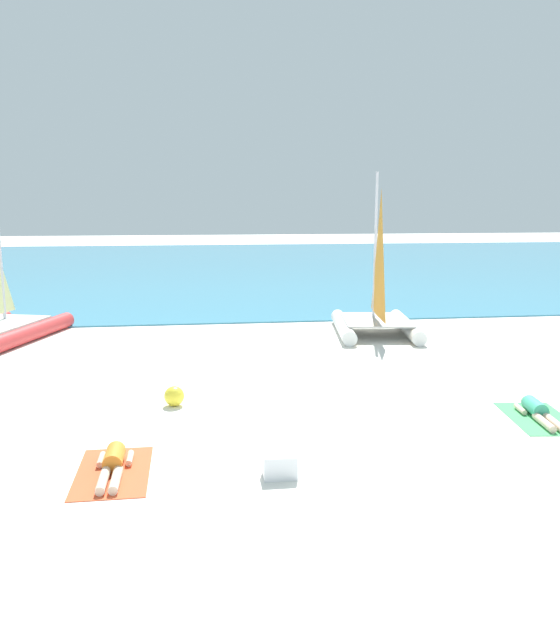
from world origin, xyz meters
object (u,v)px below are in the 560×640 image
sailboat_white (376,311)px  towel_right (539,418)px  sunbather_left (113,463)px  cooler_box (280,465)px  sunbather_right (538,411)px  towel_left (113,472)px  beach_ball (174,396)px

sailboat_white → towel_right: size_ratio=2.62×
sunbather_left → cooler_box: (2.51, -0.55, 0.05)m
sailboat_white → sunbather_left: bearing=-118.5°
towel_right → sunbather_right: (0.01, 0.07, 0.13)m
sailboat_white → sunbather_left: size_ratio=3.19×
sunbather_right → sailboat_white: bearing=103.2°
towel_right → sunbather_right: bearing=83.4°
sailboat_white → towel_right: (0.92, -8.12, -0.74)m
towel_left → sunbather_left: 0.14m
sunbather_right → cooler_box: (-5.25, -2.04, 0.05)m
towel_left → sunbather_right: size_ratio=1.21×
sunbather_left → sunbather_right: (7.76, 1.48, 0.00)m
sunbather_left → beach_ball: size_ratio=3.84×
sunbather_right → beach_ball: size_ratio=3.85×
towel_right → sunbather_right: 0.14m
sunbather_right → towel_right: bearing=-90.0°
towel_left → towel_right: (7.75, 1.48, 0.00)m
sailboat_white → towel_right: 8.21m
sailboat_white → beach_ball: size_ratio=12.24×
sunbather_left → cooler_box: cooler_box is taller
towel_right → cooler_box: size_ratio=3.80×
sailboat_white → towel_left: 11.81m
sailboat_white → beach_ball: sailboat_white is taller
towel_right → sunbather_right: size_ratio=1.21×
towel_right → beach_ball: (-6.93, 1.69, 0.20)m
sunbather_left → towel_right: (7.75, 1.42, -0.13)m
sunbather_left → towel_right: bearing=9.7°
sailboat_white → sunbather_right: 8.13m
beach_ball → cooler_box: size_ratio=0.81×
towel_right → sunbather_left: bearing=-169.6°
towel_left → sunbather_left: bearing=90.7°
sailboat_white → sunbather_left: sailboat_white is taller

